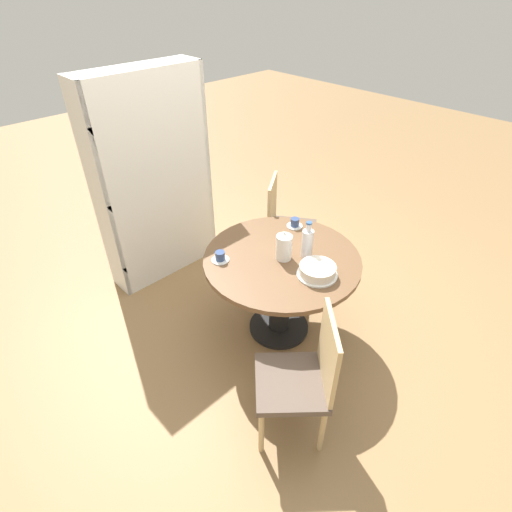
# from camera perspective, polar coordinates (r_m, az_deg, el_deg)

# --- Properties ---
(ground_plane) EXTENTS (14.00, 14.00, 0.00)m
(ground_plane) POSITION_cam_1_polar(r_m,az_deg,el_deg) (3.35, 3.26, -10.16)
(ground_plane) COLOR #937047
(dining_table) EXTENTS (1.14, 1.14, 0.72)m
(dining_table) POSITION_cam_1_polar(r_m,az_deg,el_deg) (2.97, 3.62, -2.81)
(dining_table) COLOR black
(dining_table) RESTS_ON ground_plane
(chair_a) EXTENTS (0.59, 0.59, 0.91)m
(chair_a) POSITION_cam_1_polar(r_m,az_deg,el_deg) (3.71, 4.25, 4.51)
(chair_a) COLOR tan
(chair_a) RESTS_ON ground_plane
(chair_b) EXTENTS (0.59, 0.59, 0.91)m
(chair_b) POSITION_cam_1_polar(r_m,az_deg,el_deg) (2.45, 6.70, -16.66)
(chair_b) COLOR tan
(chair_b) RESTS_ON ground_plane
(bookshelf) EXTENTS (1.02, 0.28, 1.83)m
(bookshelf) POSITION_cam_1_polar(r_m,az_deg,el_deg) (3.60, -14.06, 9.77)
(bookshelf) COLOR silver
(bookshelf) RESTS_ON ground_plane
(coffee_pot) EXTENTS (0.11, 0.11, 0.22)m
(coffee_pot) POSITION_cam_1_polar(r_m,az_deg,el_deg) (2.80, 3.99, 1.38)
(coffee_pot) COLOR white
(coffee_pot) RESTS_ON dining_table
(water_bottle) EXTENTS (0.08, 0.08, 0.28)m
(water_bottle) POSITION_cam_1_polar(r_m,az_deg,el_deg) (2.83, 7.36, 1.91)
(water_bottle) COLOR silver
(water_bottle) RESTS_ON dining_table
(cake_main) EXTENTS (0.28, 0.28, 0.08)m
(cake_main) POSITION_cam_1_polar(r_m,az_deg,el_deg) (2.71, 8.77, -2.10)
(cake_main) COLOR white
(cake_main) RESTS_ON dining_table
(cup_a) EXTENTS (0.13, 0.13, 0.07)m
(cup_a) POSITION_cam_1_polar(r_m,az_deg,el_deg) (3.21, 5.56, 4.68)
(cup_a) COLOR silver
(cup_a) RESTS_ON dining_table
(cup_b) EXTENTS (0.13, 0.13, 0.07)m
(cup_b) POSITION_cam_1_polar(r_m,az_deg,el_deg) (2.83, -5.14, -0.13)
(cup_b) COLOR silver
(cup_b) RESTS_ON dining_table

